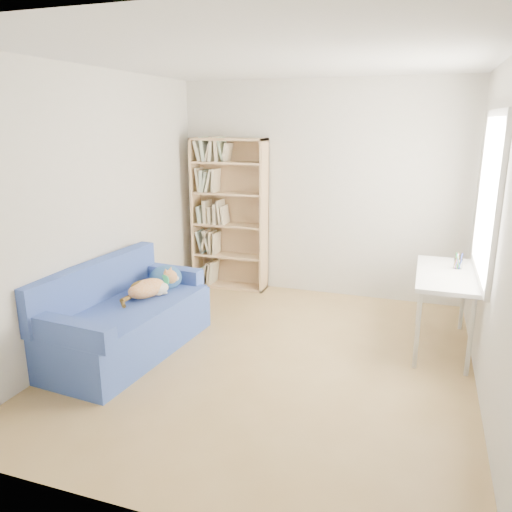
% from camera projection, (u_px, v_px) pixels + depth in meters
% --- Properties ---
extents(ground, '(4.00, 4.00, 0.00)m').
position_uv_depth(ground, '(271.00, 359.00, 4.58)').
color(ground, '#9B7946').
rests_on(ground, ground).
extents(room_shell, '(3.54, 4.04, 2.62)m').
position_uv_depth(room_shell, '(285.00, 181.00, 4.15)').
color(room_shell, silver).
rests_on(room_shell, ground).
extents(sofa, '(0.96, 1.79, 0.85)m').
position_uv_depth(sofa, '(126.00, 318.00, 4.70)').
color(sofa, navy).
rests_on(sofa, ground).
extents(bookshelf, '(0.96, 0.30, 1.91)m').
position_uv_depth(bookshelf, '(230.00, 221.00, 6.37)').
color(bookshelf, tan).
rests_on(bookshelf, ground).
extents(desk, '(0.53, 1.15, 0.75)m').
position_uv_depth(desk, '(446.00, 281.00, 4.66)').
color(desk, white).
rests_on(desk, ground).
extents(pen_cup, '(0.08, 0.08, 0.16)m').
position_uv_depth(pen_cup, '(458.00, 263.00, 4.76)').
color(pen_cup, white).
rests_on(pen_cup, desk).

